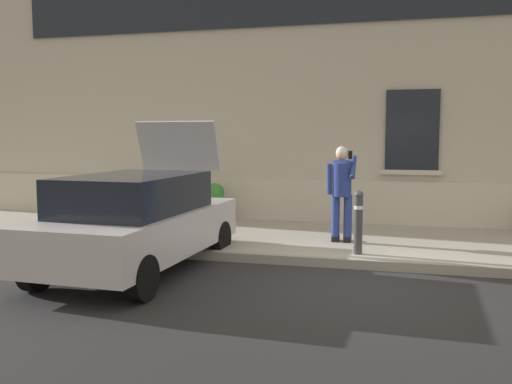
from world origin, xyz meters
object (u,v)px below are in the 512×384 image
object	(u,v)px
bollard_near_person	(358,220)
hatchback_car_silver	(139,220)
person_on_phone	(342,188)
planter_cream	(119,199)
bollard_far_left	(179,213)
planter_charcoal	(215,201)

from	to	relation	value
bollard_near_person	hatchback_car_silver	bearing A→B (deg)	-156.28
bollard_near_person	person_on_phone	xyz separation A→B (m)	(-0.37, 0.93, 0.44)
person_on_phone	bollard_near_person	bearing A→B (deg)	-79.31
bollard_near_person	planter_cream	xyz separation A→B (m)	(-5.69, 2.54, -0.11)
bollard_far_left	planter_charcoal	xyz separation A→B (m)	(-0.27, 2.78, -0.11)
bollard_far_left	person_on_phone	distance (m)	2.95
bollard_near_person	planter_cream	size ratio (longest dim) A/B	1.22
hatchback_car_silver	person_on_phone	size ratio (longest dim) A/B	2.37
planter_cream	planter_charcoal	xyz separation A→B (m)	(2.28, 0.24, 0.00)
person_on_phone	planter_charcoal	world-z (taller)	person_on_phone
hatchback_car_silver	bollard_near_person	bearing A→B (deg)	23.72
bollard_far_left	person_on_phone	size ratio (longest dim) A/B	0.60
hatchback_car_silver	planter_cream	xyz separation A→B (m)	(-2.48, 3.95, -0.19)
bollard_near_person	planter_cream	world-z (taller)	bollard_near_person
planter_charcoal	bollard_near_person	bearing A→B (deg)	-39.13
planter_cream	person_on_phone	bearing A→B (deg)	-16.79
bollard_near_person	planter_charcoal	world-z (taller)	bollard_near_person
person_on_phone	planter_cream	size ratio (longest dim) A/B	2.03
hatchback_car_silver	planter_cream	distance (m)	4.67
planter_cream	planter_charcoal	distance (m)	2.29
planter_cream	planter_charcoal	bearing A→B (deg)	6.04
bollard_far_left	planter_charcoal	bearing A→B (deg)	95.63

